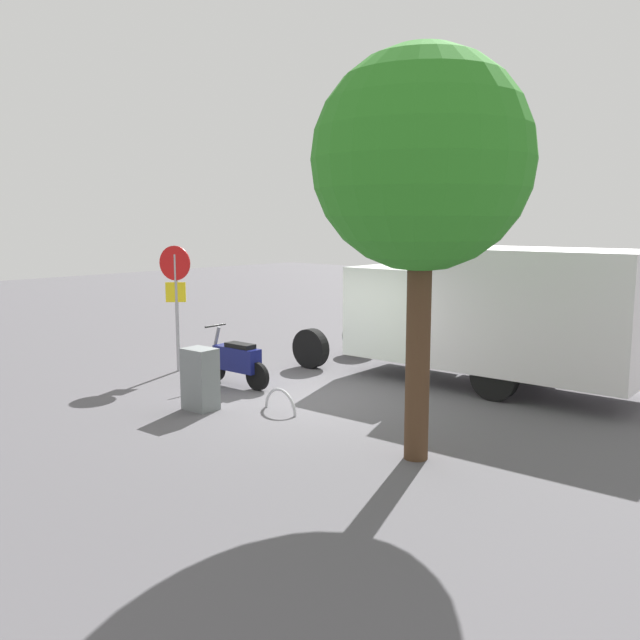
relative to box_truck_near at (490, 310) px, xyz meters
The scene contains 7 objects.
ground_plane 4.06m from the box_truck_near, 57.06° to the left, with size 60.00×60.00×0.00m, color #525055.
box_truck_near is the anchor object (origin of this frame).
motorcycle 5.21m from the box_truck_near, 41.79° to the left, with size 1.81×0.55×1.20m.
stop_sign 6.74m from the box_truck_near, 30.01° to the left, with size 0.71×0.33×2.79m.
street_tree 5.34m from the box_truck_near, 106.12° to the left, with size 2.97×2.97×5.61m.
utility_cabinet 5.89m from the box_truck_near, 59.28° to the left, with size 0.57×0.44×1.10m, color slate.
bike_rack_hoop 4.78m from the box_truck_near, 66.60° to the left, with size 0.85×0.85×0.05m, color #B7B7BC.
Camera 1 is at (-8.49, 9.11, 3.33)m, focal length 38.00 mm.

